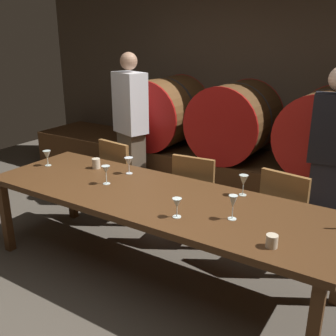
{
  "coord_description": "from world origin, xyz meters",
  "views": [
    {
      "loc": [
        1.7,
        -2.02,
        1.92
      ],
      "look_at": [
        0.07,
        0.54,
        0.87
      ],
      "focal_mm": 41.77,
      "sensor_mm": 36.0,
      "label": 1
    }
  ],
  "objects": [
    {
      "name": "barrel_shelf",
      "position": [
        0.0,
        2.15,
        0.27
      ],
      "size": [
        5.92,
        0.9,
        0.53
      ],
      "primitive_type": "cube",
      "color": "#4C2D16",
      "rests_on": "ground"
    },
    {
      "name": "wine_glass_far_right",
      "position": [
        0.78,
        0.24,
        0.85
      ],
      "size": [
        0.06,
        0.06,
        0.17
      ],
      "color": "silver",
      "rests_on": "dining_table"
    },
    {
      "name": "wine_glass_far_left",
      "position": [
        -1.16,
        0.35,
        0.83
      ],
      "size": [
        0.07,
        0.07,
        0.15
      ],
      "color": "silver",
      "rests_on": "dining_table"
    },
    {
      "name": "back_wall",
      "position": [
        0.0,
        2.7,
        1.46
      ],
      "size": [
        6.57,
        0.24,
        2.93
      ],
      "primitive_type": "cube",
      "color": "#473A2D",
      "rests_on": "ground"
    },
    {
      "name": "ground_plane",
      "position": [
        0.0,
        0.0,
        0.0
      ],
      "size": [
        8.54,
        8.54,
        0.0
      ],
      "primitive_type": "plane",
      "color": "#4C443A"
    },
    {
      "name": "wine_glass_left",
      "position": [
        -0.37,
        0.28,
        0.84
      ],
      "size": [
        0.07,
        0.07,
        0.16
      ],
      "color": "silver",
      "rests_on": "dining_table"
    },
    {
      "name": "wine_barrel_center",
      "position": [
        -0.02,
        2.15,
        0.96
      ],
      "size": [
        0.87,
        0.91,
        0.87
      ],
      "color": "#513319",
      "rests_on": "barrel_shelf"
    },
    {
      "name": "wine_glass_center_left",
      "position": [
        -0.37,
        0.58,
        0.83
      ],
      "size": [
        0.08,
        0.08,
        0.15
      ],
      "color": "white",
      "rests_on": "dining_table"
    },
    {
      "name": "chair_left",
      "position": [
        -0.79,
        0.99,
        0.49
      ],
      "size": [
        0.45,
        0.45,
        0.88
      ],
      "rotation": [
        0.0,
        0.0,
        3.01
      ],
      "color": "brown",
      "rests_on": "ground"
    },
    {
      "name": "wine_glass_right",
      "position": [
        0.68,
        0.66,
        0.84
      ],
      "size": [
        0.07,
        0.07,
        0.17
      ],
      "color": "silver",
      "rests_on": "dining_table"
    },
    {
      "name": "guest_right",
      "position": [
        1.14,
        1.55,
        0.85
      ],
      "size": [
        0.41,
        0.29,
        1.66
      ],
      "rotation": [
        0.0,
        0.0,
        3.29
      ],
      "color": "black",
      "rests_on": "ground"
    },
    {
      "name": "wine_barrel_left",
      "position": [
        -0.99,
        2.15,
        0.96
      ],
      "size": [
        0.87,
        0.91,
        0.87
      ],
      "color": "brown",
      "rests_on": "barrel_shelf"
    },
    {
      "name": "wine_barrel_right",
      "position": [
        0.98,
        2.15,
        0.96
      ],
      "size": [
        0.87,
        0.91,
        0.87
      ],
      "color": "#513319",
      "rests_on": "barrel_shelf"
    },
    {
      "name": "chair_right",
      "position": [
        0.95,
        1.01,
        0.49
      ],
      "size": [
        0.45,
        0.45,
        0.88
      ],
      "rotation": [
        0.0,
        0.0,
        3.0
      ],
      "color": "brown",
      "rests_on": "ground"
    },
    {
      "name": "guest_left",
      "position": [
        -1.01,
        1.45,
        0.88
      ],
      "size": [
        0.44,
        0.35,
        1.73
      ],
      "rotation": [
        0.0,
        0.0,
        2.81
      ],
      "color": "brown",
      "rests_on": "ground"
    },
    {
      "name": "cup_left",
      "position": [
        -0.72,
        0.53,
        0.77
      ],
      "size": [
        0.08,
        0.08,
        0.09
      ],
      "primitive_type": "cylinder",
      "color": "beige",
      "rests_on": "dining_table"
    },
    {
      "name": "chair_center",
      "position": [
        0.11,
        0.99,
        0.49
      ],
      "size": [
        0.44,
        0.44,
        0.88
      ],
      "rotation": [
        0.0,
        0.0,
        3.24
      ],
      "color": "brown",
      "rests_on": "ground"
    },
    {
      "name": "wine_glass_center_right",
      "position": [
        0.45,
        0.06,
        0.82
      ],
      "size": [
        0.07,
        0.07,
        0.14
      ],
      "color": "silver",
      "rests_on": "dining_table"
    },
    {
      "name": "dining_table",
      "position": [
        0.09,
        0.31,
        0.67
      ],
      "size": [
        2.87,
        0.94,
        0.72
      ],
      "color": "#4C2D16",
      "rests_on": "ground"
    },
    {
      "name": "cup_right",
      "position": [
        1.13,
        0.02,
        0.76
      ],
      "size": [
        0.07,
        0.07,
        0.08
      ],
      "primitive_type": "cylinder",
      "color": "beige",
      "rests_on": "dining_table"
    }
  ]
}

